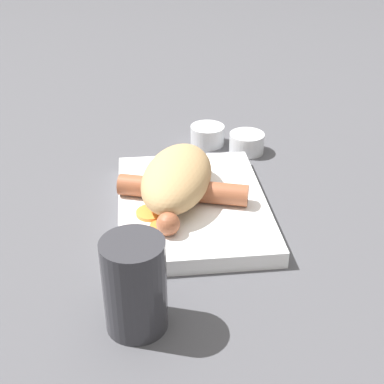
{
  "coord_description": "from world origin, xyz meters",
  "views": [
    {
      "loc": [
        -0.58,
        0.06,
        0.38
      ],
      "look_at": [
        0.0,
        0.0,
        0.03
      ],
      "focal_mm": 50.0,
      "sensor_mm": 36.0,
      "label": 1
    }
  ],
  "objects": [
    {
      "name": "ground_plane",
      "position": [
        0.0,
        0.0,
        0.0
      ],
      "size": [
        3.0,
        3.0,
        0.0
      ],
      "primitive_type": "plane",
      "color": "#4C4C51"
    },
    {
      "name": "bread_roll",
      "position": [
        0.01,
        0.02,
        0.05
      ],
      "size": [
        0.18,
        0.13,
        0.06
      ],
      "color": "tan",
      "rests_on": "food_tray"
    },
    {
      "name": "food_tray",
      "position": [
        0.0,
        0.0,
        0.01
      ],
      "size": [
        0.25,
        0.19,
        0.02
      ],
      "color": "white",
      "rests_on": "ground_plane"
    },
    {
      "name": "drink_glass",
      "position": [
        -0.19,
        0.08,
        0.05
      ],
      "size": [
        0.06,
        0.06,
        0.1
      ],
      "color": "#333338",
      "rests_on": "ground_plane"
    },
    {
      "name": "sausage",
      "position": [
        0.0,
        0.01,
        0.03
      ],
      "size": [
        0.19,
        0.17,
        0.03
      ],
      "color": "#9E5638",
      "rests_on": "food_tray"
    },
    {
      "name": "pickled_veggies",
      "position": [
        -0.04,
        0.05,
        0.02
      ],
      "size": [
        0.07,
        0.05,
        0.0
      ],
      "color": "orange",
      "rests_on": "food_tray"
    },
    {
      "name": "condiment_cup_near",
      "position": [
        0.17,
        -0.11,
        0.01
      ],
      "size": [
        0.05,
        0.05,
        0.03
      ],
      "color": "silver",
      "rests_on": "ground_plane"
    },
    {
      "name": "condiment_cup_far",
      "position": [
        0.2,
        -0.05,
        0.01
      ],
      "size": [
        0.05,
        0.05,
        0.03
      ],
      "color": "silver",
      "rests_on": "ground_plane"
    }
  ]
}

